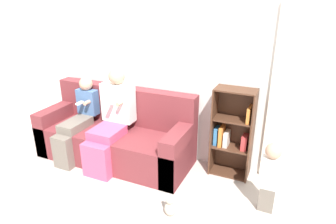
{
  "coord_description": "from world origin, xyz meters",
  "views": [
    {
      "loc": [
        1.82,
        -2.53,
        2.15
      ],
      "look_at": [
        0.44,
        0.54,
        0.79
      ],
      "focal_mm": 32.0,
      "sensor_mm": 36.0,
      "label": 1
    }
  ],
  "objects_px": {
    "couch": "(116,136)",
    "bookshelf": "(233,132)",
    "adult_seated": "(111,118)",
    "child_seated": "(77,120)",
    "toddler_standing": "(270,175)",
    "teddy_bear": "(170,206)"
  },
  "relations": [
    {
      "from": "child_seated",
      "to": "bookshelf",
      "type": "relative_size",
      "value": 0.96
    },
    {
      "from": "child_seated",
      "to": "bookshelf",
      "type": "xyz_separation_m",
      "value": [
        2.0,
        0.45,
        0.01
      ]
    },
    {
      "from": "couch",
      "to": "child_seated",
      "type": "xyz_separation_m",
      "value": [
        -0.49,
        -0.17,
        0.23
      ]
    },
    {
      "from": "couch",
      "to": "child_seated",
      "type": "distance_m",
      "value": 0.57
    },
    {
      "from": "child_seated",
      "to": "toddler_standing",
      "type": "height_order",
      "value": "child_seated"
    },
    {
      "from": "adult_seated",
      "to": "bookshelf",
      "type": "bearing_deg",
      "value": 15.5
    },
    {
      "from": "adult_seated",
      "to": "child_seated",
      "type": "distance_m",
      "value": 0.54
    },
    {
      "from": "couch",
      "to": "bookshelf",
      "type": "xyz_separation_m",
      "value": [
        1.51,
        0.28,
        0.23
      ]
    },
    {
      "from": "couch",
      "to": "bookshelf",
      "type": "bearing_deg",
      "value": 10.49
    },
    {
      "from": "toddler_standing",
      "to": "child_seated",
      "type": "bearing_deg",
      "value": 177.72
    },
    {
      "from": "adult_seated",
      "to": "toddler_standing",
      "type": "distance_m",
      "value": 2.01
    },
    {
      "from": "child_seated",
      "to": "bookshelf",
      "type": "bearing_deg",
      "value": 12.71
    },
    {
      "from": "child_seated",
      "to": "toddler_standing",
      "type": "distance_m",
      "value": 2.52
    },
    {
      "from": "adult_seated",
      "to": "bookshelf",
      "type": "height_order",
      "value": "adult_seated"
    },
    {
      "from": "adult_seated",
      "to": "bookshelf",
      "type": "distance_m",
      "value": 1.53
    },
    {
      "from": "toddler_standing",
      "to": "teddy_bear",
      "type": "bearing_deg",
      "value": -150.5
    },
    {
      "from": "couch",
      "to": "bookshelf",
      "type": "height_order",
      "value": "bookshelf"
    },
    {
      "from": "adult_seated",
      "to": "teddy_bear",
      "type": "distance_m",
      "value": 1.39
    },
    {
      "from": "toddler_standing",
      "to": "couch",
      "type": "bearing_deg",
      "value": 172.37
    },
    {
      "from": "adult_seated",
      "to": "teddy_bear",
      "type": "bearing_deg",
      "value": -30.07
    },
    {
      "from": "couch",
      "to": "toddler_standing",
      "type": "relative_size",
      "value": 2.67
    },
    {
      "from": "adult_seated",
      "to": "couch",
      "type": "bearing_deg",
      "value": 105.86
    }
  ]
}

